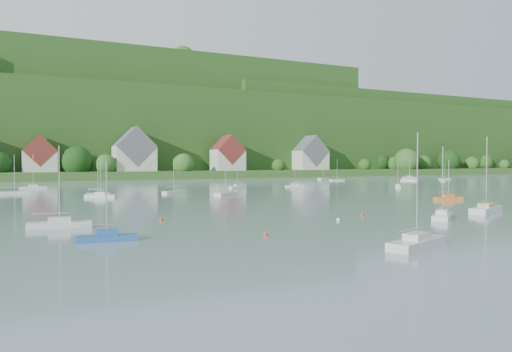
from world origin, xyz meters
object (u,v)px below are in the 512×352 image
at_px(near_sailboat_2, 486,209).
at_px(near_sailboat_5, 448,198).
at_px(near_sailboat_1, 107,236).
at_px(near_sailboat_6, 60,224).
at_px(near_sailboat_0, 417,242).
at_px(near_sailboat_3, 442,215).

xyz_separation_m(near_sailboat_2, near_sailboat_5, (12.55, 17.91, -0.09)).
bearing_deg(near_sailboat_1, near_sailboat_6, 110.57).
bearing_deg(near_sailboat_1, near_sailboat_2, 7.66).
height_order(near_sailboat_0, near_sailboat_5, near_sailboat_0).
bearing_deg(near_sailboat_5, near_sailboat_1, -153.17).
distance_m(near_sailboat_3, near_sailboat_6, 43.03).
bearing_deg(near_sailboat_0, near_sailboat_3, 17.32).
bearing_deg(near_sailboat_1, near_sailboat_0, -27.87).
height_order(near_sailboat_1, near_sailboat_2, near_sailboat_2).
distance_m(near_sailboat_0, near_sailboat_6, 34.88).
height_order(near_sailboat_0, near_sailboat_2, near_sailboat_2).
distance_m(near_sailboat_1, near_sailboat_2, 49.53).
bearing_deg(near_sailboat_1, near_sailboat_3, 4.24).
bearing_deg(near_sailboat_3, near_sailboat_5, 3.14).
height_order(near_sailboat_1, near_sailboat_6, near_sailboat_6).
distance_m(near_sailboat_1, near_sailboat_3, 38.51).
bearing_deg(near_sailboat_0, near_sailboat_5, 19.15).
relative_size(near_sailboat_3, near_sailboat_5, 1.20).
xyz_separation_m(near_sailboat_5, near_sailboat_6, (-65.01, -9.21, 0.04)).
distance_m(near_sailboat_0, near_sailboat_5, 52.93).
xyz_separation_m(near_sailboat_1, near_sailboat_6, (-2.97, 10.82, 0.05)).
xyz_separation_m(near_sailboat_0, near_sailboat_5, (40.52, 34.05, -0.06)).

